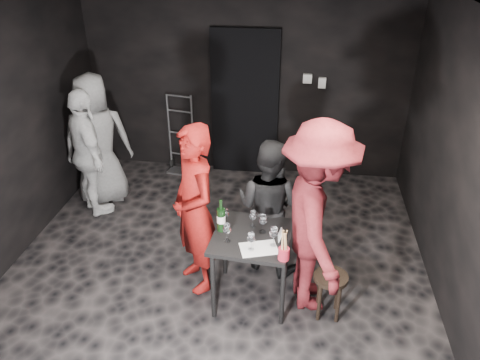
# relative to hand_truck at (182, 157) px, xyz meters

# --- Properties ---
(floor) EXTENTS (4.50, 5.00, 0.02)m
(floor) POSITION_rel_hand_truck_xyz_m (0.93, -2.31, -0.22)
(floor) COLOR black
(floor) RESTS_ON ground
(ceiling) EXTENTS (4.50, 5.00, 0.02)m
(ceiling) POSITION_rel_hand_truck_xyz_m (0.93, -2.31, 2.48)
(ceiling) COLOR silver
(ceiling) RESTS_ON ground
(wall_back) EXTENTS (4.50, 0.04, 2.70)m
(wall_back) POSITION_rel_hand_truck_xyz_m (0.93, 0.19, 1.13)
(wall_back) COLOR black
(wall_back) RESTS_ON ground
(wall_right) EXTENTS (0.04, 5.00, 2.70)m
(wall_right) POSITION_rel_hand_truck_xyz_m (3.18, -2.31, 1.13)
(wall_right) COLOR black
(wall_right) RESTS_ON ground
(doorway) EXTENTS (0.95, 0.10, 2.10)m
(doorway) POSITION_rel_hand_truck_xyz_m (0.93, 0.13, 0.83)
(doorway) COLOR black
(doorway) RESTS_ON ground
(wallbox_upper) EXTENTS (0.12, 0.06, 0.12)m
(wallbox_upper) POSITION_rel_hand_truck_xyz_m (1.78, 0.14, 1.23)
(wallbox_upper) COLOR #B7B7B2
(wallbox_upper) RESTS_ON wall_back
(wallbox_lower) EXTENTS (0.10, 0.06, 0.14)m
(wallbox_lower) POSITION_rel_hand_truck_xyz_m (1.98, 0.14, 1.18)
(wallbox_lower) COLOR #B7B7B2
(wallbox_lower) RESTS_ON wall_back
(hand_truck) EXTENTS (0.39, 0.33, 1.17)m
(hand_truck) POSITION_rel_hand_truck_xyz_m (0.00, 0.00, 0.00)
(hand_truck) COLOR #B2B2B7
(hand_truck) RESTS_ON floor
(tasting_table) EXTENTS (0.72, 0.72, 0.75)m
(tasting_table) POSITION_rel_hand_truck_xyz_m (1.35, -2.58, 0.44)
(tasting_table) COLOR black
(tasting_table) RESTS_ON floor
(stool) EXTENTS (0.32, 0.32, 0.47)m
(stool) POSITION_rel_hand_truck_xyz_m (2.10, -2.72, 0.15)
(stool) COLOR #39231A
(stool) RESTS_ON floor
(server_red) EXTENTS (0.84, 0.89, 2.05)m
(server_red) POSITION_rel_hand_truck_xyz_m (0.77, -2.43, 0.81)
(server_red) COLOR maroon
(server_red) RESTS_ON floor
(woman_black) EXTENTS (0.80, 0.63, 1.46)m
(woman_black) POSITION_rel_hand_truck_xyz_m (1.46, -2.03, 0.51)
(woman_black) COLOR black
(woman_black) RESTS_ON floor
(man_maroon) EXTENTS (1.02, 1.66, 2.40)m
(man_maroon) POSITION_rel_hand_truck_xyz_m (1.93, -2.53, 0.98)
(man_maroon) COLOR maroon
(man_maroon) RESTS_ON floor
(bystander_cream) EXTENTS (1.06, 1.11, 1.78)m
(bystander_cream) POSITION_rel_hand_truck_xyz_m (-0.83, -1.26, 0.67)
(bystander_cream) COLOR white
(bystander_cream) RESTS_ON floor
(bystander_grey) EXTENTS (1.10, 0.82, 1.99)m
(bystander_grey) POSITION_rel_hand_truck_xyz_m (-0.83, -0.96, 0.78)
(bystander_grey) COLOR slate
(bystander_grey) RESTS_ON floor
(tasting_mat) EXTENTS (0.38, 0.31, 0.00)m
(tasting_mat) POSITION_rel_hand_truck_xyz_m (1.43, -2.78, 0.54)
(tasting_mat) COLOR white
(tasting_mat) RESTS_ON tasting_table
(wine_glass_a) EXTENTS (0.08, 0.08, 0.20)m
(wine_glass_a) POSITION_rel_hand_truck_xyz_m (1.13, -2.70, 0.64)
(wine_glass_a) COLOR white
(wine_glass_a) RESTS_ON tasting_table
(wine_glass_b) EXTENTS (0.09, 0.09, 0.20)m
(wine_glass_b) POSITION_rel_hand_truck_xyz_m (1.07, -2.46, 0.64)
(wine_glass_b) COLOR white
(wine_glass_b) RESTS_ON tasting_table
(wine_glass_c) EXTENTS (0.08, 0.08, 0.19)m
(wine_glass_c) POSITION_rel_hand_truck_xyz_m (1.34, -2.44, 0.63)
(wine_glass_c) COLOR white
(wine_glass_c) RESTS_ON tasting_table
(wine_glass_d) EXTENTS (0.10, 0.10, 0.19)m
(wine_glass_d) POSITION_rel_hand_truck_xyz_m (1.36, -2.80, 0.63)
(wine_glass_d) COLOR white
(wine_glass_d) RESTS_ON tasting_table
(wine_glass_e) EXTENTS (0.08, 0.08, 0.21)m
(wine_glass_e) POSITION_rel_hand_truck_xyz_m (1.56, -2.71, 0.64)
(wine_glass_e) COLOR white
(wine_glass_e) RESTS_ON tasting_table
(wine_glass_f) EXTENTS (0.09, 0.09, 0.20)m
(wine_glass_f) POSITION_rel_hand_truck_xyz_m (1.44, -2.51, 0.64)
(wine_glass_f) COLOR white
(wine_glass_f) RESTS_ON tasting_table
(wine_bottle) EXTENTS (0.08, 0.08, 0.33)m
(wine_bottle) POSITION_rel_hand_truck_xyz_m (1.05, -2.54, 0.66)
(wine_bottle) COLOR black
(wine_bottle) RESTS_ON tasting_table
(breadstick_cup) EXTENTS (0.10, 0.10, 0.31)m
(breadstick_cup) POSITION_rel_hand_truck_xyz_m (1.66, -2.89, 0.67)
(breadstick_cup) COLOR #B12031
(breadstick_cup) RESTS_ON tasting_table
(reserved_card) EXTENTS (0.09, 0.13, 0.10)m
(reserved_card) POSITION_rel_hand_truck_xyz_m (1.61, -2.61, 0.58)
(reserved_card) COLOR white
(reserved_card) RESTS_ON tasting_table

